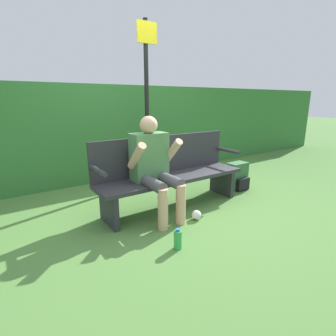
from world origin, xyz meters
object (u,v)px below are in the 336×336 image
at_px(signpost, 147,94).
at_px(parked_car, 111,116).
at_px(person_seated, 154,163).
at_px(park_bench, 170,172).
at_px(backpack, 237,177).
at_px(water_bottle, 178,239).

xyz_separation_m(signpost, parked_car, (2.93, 8.69, -0.84)).
relative_size(person_seated, signpost, 0.46).
height_order(park_bench, parked_car, parked_car).
xyz_separation_m(person_seated, parked_car, (3.56, 9.92, -0.05)).
bearing_deg(backpack, signpost, 129.11).
bearing_deg(park_bench, water_bottle, -120.76).
distance_m(water_bottle, parked_car, 11.34).
relative_size(water_bottle, parked_car, 0.04).
distance_m(backpack, water_bottle, 1.97).
xyz_separation_m(backpack, water_bottle, (-1.78, -0.85, -0.10)).
distance_m(park_bench, signpost, 1.50).
height_order(park_bench, person_seated, person_seated).
xyz_separation_m(person_seated, water_bottle, (-0.22, -0.77, -0.55)).
bearing_deg(water_bottle, park_bench, 59.24).
xyz_separation_m(water_bottle, parked_car, (3.78, 10.68, 0.50)).
relative_size(person_seated, water_bottle, 5.83).
bearing_deg(person_seated, signpost, 62.67).
relative_size(park_bench, signpost, 0.79).
distance_m(backpack, signpost, 1.93).
bearing_deg(person_seated, parked_car, 70.23).
bearing_deg(signpost, person_seated, -117.33).
relative_size(park_bench, parked_car, 0.42).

